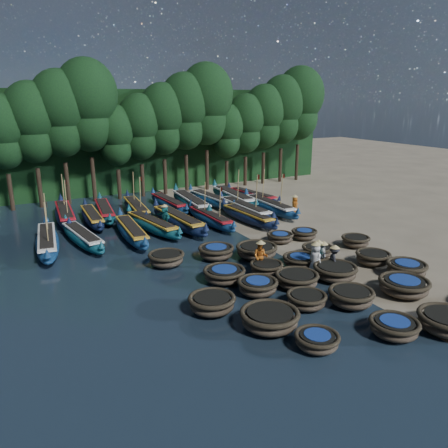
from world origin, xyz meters
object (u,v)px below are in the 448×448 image
coracle_14 (373,258)px  long_boat_0 (47,242)px  long_boat_14 (191,203)px  long_boat_17 (252,196)px  coracle_22 (257,251)px  fisherman_3 (334,259)px  long_boat_3 (152,225)px  long_boat_10 (92,217)px  coracle_1 (317,340)px  long_boat_4 (178,220)px  long_boat_12 (136,208)px  coracle_24 (304,234)px  fisherman_1 (318,254)px  long_boat_8 (270,206)px  coracle_10 (212,303)px  long_boat_15 (211,199)px  fisherman_0 (315,258)px  coracle_8 (404,286)px  long_boat_1 (82,237)px  coracle_19 (356,241)px  fisherman_5 (165,216)px  coracle_7 (351,297)px  long_boat_9 (65,215)px  long_boat_16 (233,197)px  long_boat_2 (131,231)px  fisherman_2 (260,256)px  long_boat_5 (210,218)px  coracle_18 (318,250)px  long_boat_7 (245,209)px  coracle_2 (394,327)px  coracle_3 (447,322)px  long_boat_11 (105,211)px  coracle_5 (270,318)px  coracle_21 (216,252)px  coracle_16 (266,267)px  coracle_9 (407,269)px  coracle_20 (166,258)px  fisherman_4 (323,254)px  fisherman_6 (295,205)px  long_boat_13 (169,203)px

coracle_14 → long_boat_0: (-16.16, 11.53, 0.12)m
long_boat_14 → long_boat_17: (6.16, -0.04, -0.09)m
coracle_22 → fisherman_3: 4.66m
long_boat_3 → long_boat_10: (-3.32, 4.19, -0.03)m
coracle_1 → coracle_22: 9.92m
long_boat_4 → long_boat_12: long_boat_12 is taller
coracle_24 → fisherman_1: size_ratio=1.17×
long_boat_8 → coracle_10: bearing=-131.3°
long_boat_15 → fisherman_0: 16.90m
coracle_22 → long_boat_14: long_boat_14 is taller
fisherman_1 → fisherman_3: size_ratio=1.06×
coracle_8 → long_boat_1: size_ratio=0.33×
coracle_19 → long_boat_4: 12.54m
long_boat_8 → long_boat_12: (-9.98, 4.59, -0.02)m
long_boat_10 → fisherman_5: fisherman_5 is taller
coracle_7 → long_boat_9: size_ratio=0.26×
coracle_1 → coracle_22: coracle_22 is taller
long_boat_16 → long_boat_2: bearing=-149.7°
fisherman_2 → fisherman_5: (-1.67, 10.28, -0.01)m
long_boat_5 → long_boat_12: bearing=125.5°
long_boat_3 → long_boat_16: size_ratio=0.85×
coracle_18 → long_boat_7: bearing=84.9°
coracle_2 → coracle_19: (6.59, 8.85, -0.00)m
coracle_3 → long_boat_9: long_boat_9 is taller
long_boat_4 → long_boat_11: bearing=122.8°
long_boat_11 → long_boat_12: 2.50m
coracle_5 → coracle_10: coracle_5 is taller
coracle_18 → coracle_21: bearing=155.2°
coracle_16 → long_boat_9: bearing=116.4°
coracle_2 → coracle_16: (-0.93, 7.84, -0.04)m
coracle_9 → coracle_22: size_ratio=1.01×
coracle_10 → long_boat_8: bearing=47.8°
coracle_8 → coracle_20: bearing=134.4°
long_boat_8 → fisherman_4: (-4.29, -11.64, 0.28)m
long_boat_1 → fisherman_6: 16.68m
fisherman_2 → coracle_24: bearing=70.2°
coracle_16 → coracle_24: (5.59, 3.80, 0.02)m
coracle_8 → coracle_14: (1.71, 3.59, -0.04)m
coracle_14 → long_boat_14: (-3.97, 16.69, 0.17)m
fisherman_2 → long_boat_9: bearing=156.8°
coracle_3 → coracle_8: size_ratio=1.13×
coracle_19 → coracle_21: bearing=165.5°
coracle_5 → fisherman_5: (1.40, 15.74, 0.41)m
coracle_7 → long_boat_15: bearing=81.5°
coracle_5 → long_boat_13: (3.71, 20.96, 0.03)m
long_boat_3 → long_boat_8: size_ratio=0.94×
long_boat_17 → long_boat_0: bearing=-173.1°
coracle_10 → long_boat_12: long_boat_12 is taller
coracle_16 → long_boat_7: bearing=64.9°
coracle_1 → long_boat_13: long_boat_13 is taller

